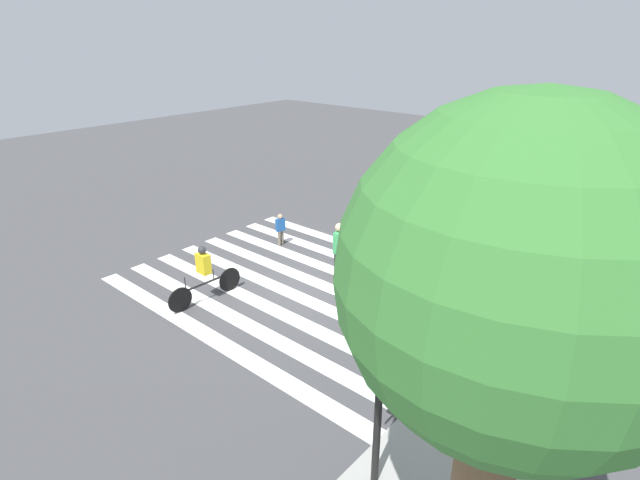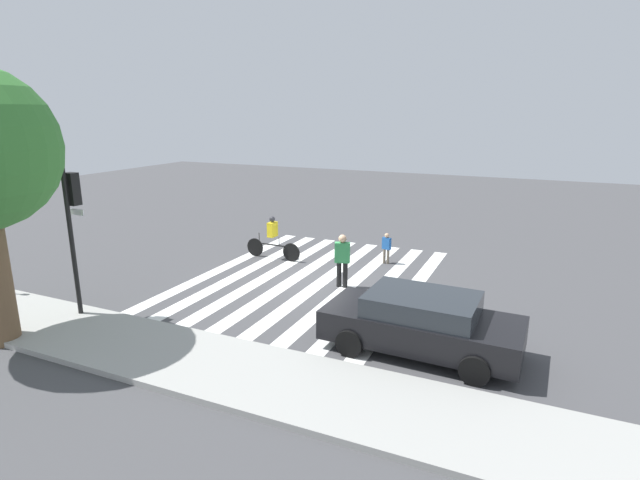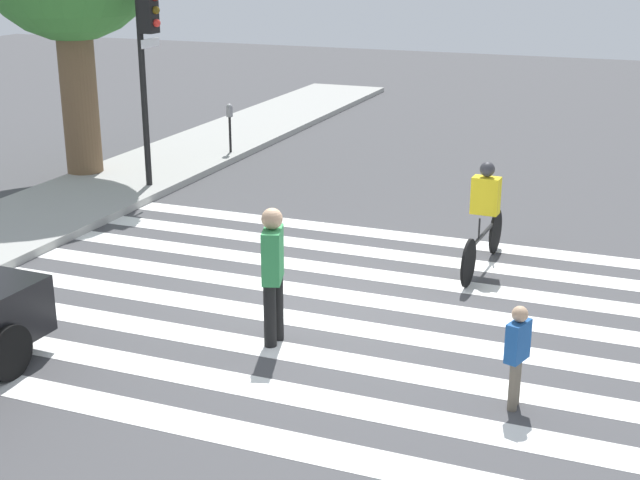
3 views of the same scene
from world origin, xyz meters
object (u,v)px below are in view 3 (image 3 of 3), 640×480
cyclist_near_curb (485,213)px  traffic_light (147,43)px  parking_meter (230,118)px  pedestrian_adult_yellow_jacket (273,268)px  pedestrian_child_with_backpack (517,351)px

cyclist_near_curb → traffic_light: bearing=76.6°
parking_meter → pedestrian_adult_yellow_jacket: pedestrian_adult_yellow_jacket is taller
traffic_light → parking_meter: traffic_light is taller
traffic_light → pedestrian_adult_yellow_jacket: traffic_light is taller
pedestrian_adult_yellow_jacket → pedestrian_child_with_backpack: pedestrian_adult_yellow_jacket is taller
parking_meter → cyclist_near_curb: (-5.15, -6.84, -0.06)m
parking_meter → pedestrian_child_with_backpack: parking_meter is taller
parking_meter → cyclist_near_curb: size_ratio=0.54×
traffic_light → cyclist_near_curb: size_ratio=1.78×
parking_meter → cyclist_near_curb: bearing=-127.0°
pedestrian_child_with_backpack → cyclist_near_curb: bearing=-146.1°
parking_meter → pedestrian_child_with_backpack: (-9.23, -8.03, -0.29)m
traffic_light → pedestrian_adult_yellow_jacket: 7.72m
traffic_light → cyclist_near_curb: bearing=-105.9°
traffic_light → pedestrian_child_with_backpack: (-6.04, -8.06, -2.23)m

